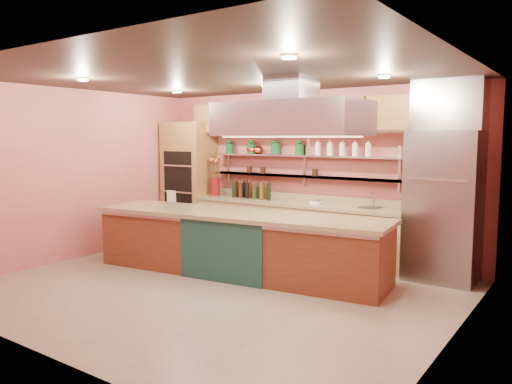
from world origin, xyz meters
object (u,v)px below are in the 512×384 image
Objects in this scene: kitchen_scale at (316,201)px; green_canister at (276,149)px; refrigerator at (443,206)px; island at (238,244)px; copper_kettle at (258,150)px; flower_vase at (215,187)px.

green_canister is at bearing 175.86° from kitchen_scale.
refrigerator is 2.96m from island.
refrigerator is 12.51× the size of kitchen_scale.
copper_kettle reaches higher than kitchen_scale.
copper_kettle is 0.38m from green_canister.
refrigerator is 3.39m from copper_kettle.
island is 26.19× the size of kitchen_scale.
copper_kettle reaches higher than flower_vase.
island is at bearing -76.87° from green_canister.
green_canister reaches higher than kitchen_scale.
green_canister is at bearing 175.50° from refrigerator.
island is 2.24m from copper_kettle.
refrigerator is at bearing 22.08° from island.
island is at bearing -41.77° from flower_vase.
island is 24.60× the size of copper_kettle.
refrigerator is 2.00m from kitchen_scale.
green_canister is (0.38, 0.00, 0.03)m from copper_kettle.
refrigerator is 11.75× the size of copper_kettle.
island is (-2.54, -1.41, -0.59)m from refrigerator.
copper_kettle is at bearing 180.00° from green_canister.
green_canister is (-2.92, 0.23, 0.76)m from refrigerator.
flower_vase is 2.00× the size of kitchen_scale.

